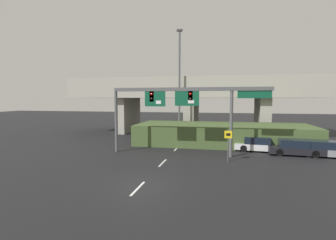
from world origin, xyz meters
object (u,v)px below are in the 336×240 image
speed_limit_sign (228,141)px  highway_light_pole_near (179,82)px  parked_sedan_near_right (259,144)px  parked_sedan_mid_right (295,148)px  parked_sedan_far_right (325,149)px  signal_gantry (182,101)px

speed_limit_sign → highway_light_pole_near: 14.13m
parked_sedan_near_right → parked_sedan_mid_right: bearing=-16.8°
speed_limit_sign → parked_sedan_near_right: speed_limit_sign is taller
parked_sedan_near_right → parked_sedan_mid_right: parked_sedan_mid_right is taller
highway_light_pole_near → parked_sedan_far_right: size_ratio=2.78×
highway_light_pole_near → parked_sedan_near_right: bearing=-36.1°
signal_gantry → parked_sedan_near_right: bearing=25.4°
parked_sedan_near_right → highway_light_pole_near: bearing=149.8°
signal_gantry → speed_limit_sign: signal_gantry is taller
highway_light_pole_near → signal_gantry: bearing=-78.6°
parked_sedan_far_right → speed_limit_sign: bearing=-150.8°
highway_light_pole_near → parked_sedan_mid_right: highway_light_pole_near is taller
highway_light_pole_near → parked_sedan_far_right: highway_light_pole_near is taller
parked_sedan_near_right → parked_sedan_mid_right: (2.96, -1.24, 0.00)m
highway_light_pole_near → parked_sedan_near_right: highway_light_pole_near is taller
parked_sedan_mid_right → parked_sedan_far_right: size_ratio=0.96×
signal_gantry → speed_limit_sign: (4.01, -1.73, -3.20)m
speed_limit_sign → parked_sedan_far_right: bearing=23.6°
parked_sedan_near_right → parked_sedan_far_right: bearing=-8.5°
parked_sedan_near_right → parked_sedan_far_right: 5.55m
parked_sedan_far_right → signal_gantry: bearing=-165.6°
parked_sedan_mid_right → parked_sedan_near_right: bearing=160.2°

